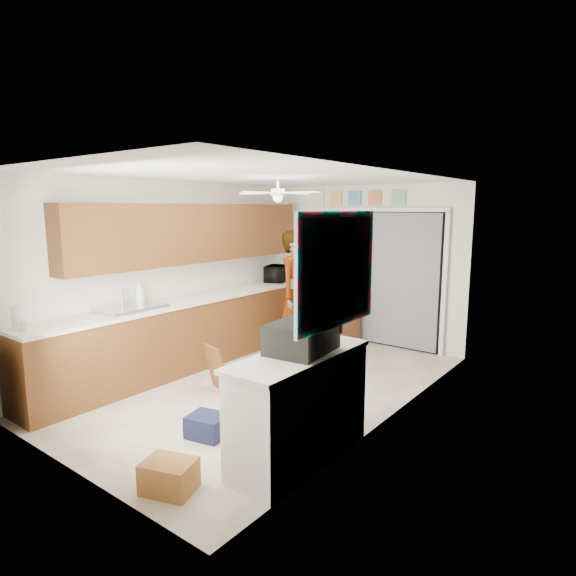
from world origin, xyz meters
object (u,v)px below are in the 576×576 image
Objects in this scene: soap_bottle at (139,293)px; man at (296,294)px; suitcase at (302,337)px; navy_crate at (207,426)px; cardboard_box at (169,476)px; dog at (332,368)px; microwave at (277,274)px; paper_towel_roll at (18,317)px.

soap_bottle is 0.17× the size of man.
navy_crate is at bearing -169.30° from suitcase.
dog is (-0.24, 2.69, 0.08)m from cardboard_box.
cardboard_box is 3.68m from man.
microwave is 0.26× the size of man.
microwave reaches higher than suitcase.
soap_bottle is at bearing 148.05° from cardboard_box.
soap_bottle is at bearing 153.85° from microwave.
soap_bottle is at bearing 166.55° from suitcase.
man reaches higher than soap_bottle.
microwave is at bearing 87.44° from soap_bottle.
man reaches higher than dog.
suitcase is 0.32× the size of man.
navy_crate is (1.81, 0.84, -0.96)m from paper_towel_roll.
man reaches higher than microwave.
microwave reaches higher than navy_crate.
man reaches higher than suitcase.
suitcase is at bearing 16.99° from navy_crate.
soap_bottle is 2.76m from suitcase.
microwave is at bearing 88.71° from paper_towel_roll.
suitcase is (2.74, -0.34, -0.03)m from soap_bottle.
paper_towel_roll is 0.50× the size of dog.
dog reaches higher than cardboard_box.
paper_towel_roll is at bearing 155.12° from microwave.
dog is at bearing -148.07° from microwave.
soap_bottle reaches higher than microwave.
suitcase is 1.35m from navy_crate.
dog is (2.03, 1.28, -0.90)m from soap_bottle.
paper_towel_roll is 0.42× the size of suitcase.
cardboard_box is (2.26, -1.41, -0.98)m from soap_bottle.
cardboard_box is at bearing -61.74° from navy_crate.
dog reaches higher than navy_crate.
paper_towel_roll is at bearing 161.07° from man.
man is at bearing 63.21° from soap_bottle.
man is 3.67× the size of dog.
man reaches higher than navy_crate.
soap_bottle is 1.46m from paper_towel_roll.
microwave is 3.94m from suitcase.
soap_bottle reaches higher than navy_crate.
dog is at bearing 95.02° from cardboard_box.
cardboard_box is 0.77× the size of dog.
soap_bottle is at bearing 150.00° from man.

